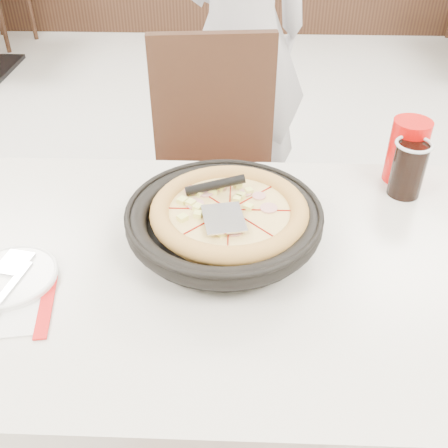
{
  "coord_description": "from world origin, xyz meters",
  "views": [
    {
      "loc": [
        0.24,
        -1.3,
        1.46
      ],
      "look_at": [
        0.21,
        -0.43,
        0.8
      ],
      "focal_mm": 42.0,
      "sensor_mm": 36.0,
      "label": 1
    }
  ],
  "objects_px": {
    "pizza": "(229,218)",
    "side_plate": "(11,277)",
    "main_table": "(219,373)",
    "chair_far": "(217,192)",
    "cola_glass": "(408,170)",
    "diner_person": "(240,35)",
    "pizza_pan": "(224,227)",
    "red_cup": "(407,151)"
  },
  "relations": [
    {
      "from": "pizza_pan",
      "to": "red_cup",
      "type": "distance_m",
      "value": 0.52
    },
    {
      "from": "main_table",
      "to": "chair_far",
      "type": "height_order",
      "value": "chair_far"
    },
    {
      "from": "diner_person",
      "to": "side_plate",
      "type": "bearing_deg",
      "value": 49.01
    },
    {
      "from": "main_table",
      "to": "diner_person",
      "type": "xyz_separation_m",
      "value": [
        0.03,
        1.22,
        0.45
      ]
    },
    {
      "from": "diner_person",
      "to": "red_cup",
      "type": "bearing_deg",
      "value": 92.49
    },
    {
      "from": "pizza_pan",
      "to": "diner_person",
      "type": "bearing_deg",
      "value": 89.08
    },
    {
      "from": "pizza",
      "to": "red_cup",
      "type": "height_order",
      "value": "red_cup"
    },
    {
      "from": "main_table",
      "to": "pizza_pan",
      "type": "relative_size",
      "value": 3.17
    },
    {
      "from": "pizza",
      "to": "main_table",
      "type": "bearing_deg",
      "value": -109.03
    },
    {
      "from": "pizza",
      "to": "cola_glass",
      "type": "height_order",
      "value": "cola_glass"
    },
    {
      "from": "main_table",
      "to": "pizza_pan",
      "type": "xyz_separation_m",
      "value": [
        0.01,
        0.06,
        0.42
      ]
    },
    {
      "from": "pizza",
      "to": "diner_person",
      "type": "height_order",
      "value": "diner_person"
    },
    {
      "from": "main_table",
      "to": "pizza",
      "type": "bearing_deg",
      "value": 70.97
    },
    {
      "from": "chair_far",
      "to": "cola_glass",
      "type": "relative_size",
      "value": 7.31
    },
    {
      "from": "pizza",
      "to": "diner_person",
      "type": "relative_size",
      "value": 0.18
    },
    {
      "from": "cola_glass",
      "to": "diner_person",
      "type": "xyz_separation_m",
      "value": [
        -0.41,
        0.96,
        0.01
      ]
    },
    {
      "from": "main_table",
      "to": "pizza_pan",
      "type": "bearing_deg",
      "value": 78.6
    },
    {
      "from": "pizza_pan",
      "to": "pizza",
      "type": "height_order",
      "value": "pizza"
    },
    {
      "from": "main_table",
      "to": "cola_glass",
      "type": "xyz_separation_m",
      "value": [
        0.44,
        0.26,
        0.44
      ]
    },
    {
      "from": "pizza_pan",
      "to": "red_cup",
      "type": "height_order",
      "value": "red_cup"
    },
    {
      "from": "red_cup",
      "to": "main_table",
      "type": "bearing_deg",
      "value": -143.76
    },
    {
      "from": "side_plate",
      "to": "red_cup",
      "type": "height_order",
      "value": "red_cup"
    },
    {
      "from": "pizza_pan",
      "to": "red_cup",
      "type": "bearing_deg",
      "value": 31.94
    },
    {
      "from": "chair_far",
      "to": "side_plate",
      "type": "relative_size",
      "value": 5.34
    },
    {
      "from": "chair_far",
      "to": "red_cup",
      "type": "bearing_deg",
      "value": 139.35
    },
    {
      "from": "cola_glass",
      "to": "pizza_pan",
      "type": "bearing_deg",
      "value": -154.24
    },
    {
      "from": "cola_glass",
      "to": "chair_far",
      "type": "bearing_deg",
      "value": 139.63
    },
    {
      "from": "side_plate",
      "to": "red_cup",
      "type": "xyz_separation_m",
      "value": [
        0.85,
        0.41,
        0.07
      ]
    },
    {
      "from": "side_plate",
      "to": "pizza",
      "type": "bearing_deg",
      "value": 18.52
    },
    {
      "from": "pizza_pan",
      "to": "pizza",
      "type": "relative_size",
      "value": 1.29
    },
    {
      "from": "main_table",
      "to": "diner_person",
      "type": "bearing_deg",
      "value": 88.59
    },
    {
      "from": "pizza_pan",
      "to": "red_cup",
      "type": "relative_size",
      "value": 2.37
    },
    {
      "from": "side_plate",
      "to": "cola_glass",
      "type": "distance_m",
      "value": 0.91
    },
    {
      "from": "diner_person",
      "to": "pizza",
      "type": "bearing_deg",
      "value": 66.97
    },
    {
      "from": "main_table",
      "to": "side_plate",
      "type": "relative_size",
      "value": 6.74
    },
    {
      "from": "main_table",
      "to": "red_cup",
      "type": "bearing_deg",
      "value": 36.24
    },
    {
      "from": "chair_far",
      "to": "side_plate",
      "type": "distance_m",
      "value": 0.88
    },
    {
      "from": "pizza",
      "to": "side_plate",
      "type": "bearing_deg",
      "value": -161.48
    },
    {
      "from": "pizza_pan",
      "to": "chair_far",
      "type": "bearing_deg",
      "value": 94.46
    },
    {
      "from": "chair_far",
      "to": "side_plate",
      "type": "xyz_separation_m",
      "value": [
        -0.36,
        -0.74,
        0.28
      ]
    },
    {
      "from": "cola_glass",
      "to": "diner_person",
      "type": "height_order",
      "value": "diner_person"
    },
    {
      "from": "chair_far",
      "to": "pizza_pan",
      "type": "relative_size",
      "value": 2.51
    }
  ]
}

